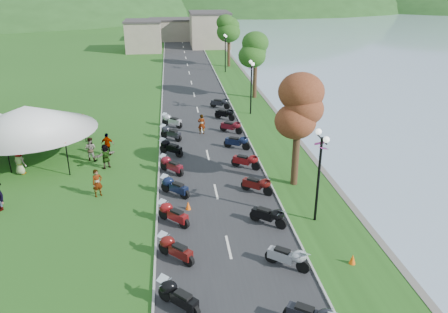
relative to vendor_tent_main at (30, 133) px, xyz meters
name	(u,v)px	position (x,y,z in m)	size (l,w,h in m)	color
road	(198,110)	(12.62, 11.22, -1.99)	(7.00, 120.00, 0.02)	#2A2A2C
hills_backdrop	(174,7)	(12.62, 171.22, -2.00)	(360.00, 120.00, 76.00)	#285621
far_building	(172,32)	(10.62, 56.22, 0.50)	(18.00, 16.00, 5.00)	gray
moto_row_left	(175,250)	(10.03, -13.51, -1.45)	(2.60, 41.65, 1.10)	#331411
moto_row_right	(261,199)	(14.98, -9.06, -1.45)	(2.60, 43.45, 1.10)	#331411
vendor_tent_main	(30,133)	(0.00, 0.00, 0.00)	(6.32, 6.32, 4.00)	silver
tree_lakeside	(298,125)	(17.67, -6.27, 1.99)	(2.88, 2.88, 7.99)	#2A5F1A
pedestrian_a	(99,196)	(5.51, -6.47, -2.00)	(0.63, 0.46, 1.73)	slate
pedestrian_b	(92,160)	(4.20, -0.74, -2.00)	(0.85, 0.47, 1.75)	slate
pedestrian_c	(0,210)	(0.18, -7.58, -2.00)	(1.18, 0.49, 1.83)	slate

